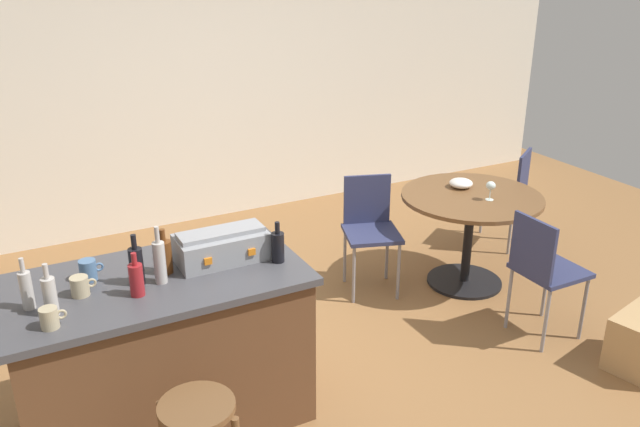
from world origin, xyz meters
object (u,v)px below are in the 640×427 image
bottle_5 (278,246)px  toolbox (222,246)px  dining_table (470,216)px  bottle_4 (136,265)px  folding_chair_left (507,190)px  wine_glass (491,186)px  bottle_6 (164,256)px  folding_chair_far (543,266)px  bottle_3 (26,289)px  folding_chair_near (370,225)px  cup_2 (50,318)px  serving_bowl (461,183)px  cup_0 (88,270)px  bottle_2 (50,295)px  bottle_0 (136,279)px  bottle_1 (160,261)px  kitchen_island (163,352)px  cup_1 (80,286)px

bottle_5 → toolbox: bearing=149.2°
dining_table → bottle_4: bottle_4 is taller
folding_chair_left → wine_glass: (-0.72, -0.56, 0.33)m
toolbox → bottle_6: size_ratio=1.98×
folding_chair_far → wine_glass: (0.11, 0.69, 0.32)m
dining_table → bottle_3: bearing=-169.7°
folding_chair_near → cup_2: 2.63m
folding_chair_left → bottle_6: size_ratio=3.60×
folding_chair_far → folding_chair_left: bearing=56.3°
serving_bowl → dining_table: bearing=-100.2°
bottle_4 → cup_0: bottle_4 is taller
dining_table → bottle_2: size_ratio=4.11×
folding_chair_left → bottle_3: bottle_3 is taller
folding_chair_left → serving_bowl: (-0.73, -0.25, 0.26)m
bottle_0 → bottle_2: 0.39m
folding_chair_near → bottle_6: bearing=-155.2°
bottle_1 → serving_bowl: (2.54, 0.77, -0.24)m
folding_chair_left → bottle_0: size_ratio=3.89×
bottle_4 → cup_2: (-0.44, -0.23, -0.05)m
bottle_4 → wine_glass: (2.66, 0.42, -0.16)m
cup_2 → bottle_4: bearing=27.9°
kitchen_island → serving_bowl: size_ratio=8.44×
toolbox → bottle_2: size_ratio=1.86×
bottle_1 → bottle_6: 0.11m
cup_2 → dining_table: bearing=14.6°
folding_chair_near → cup_0: bearing=-161.5°
folding_chair_left → bottle_1: bottle_1 is taller
kitchen_island → bottle_6: 0.55m
bottle_6 → folding_chair_left: bearing=16.0°
serving_bowl → bottle_6: bearing=-164.9°
bottle_0 → bottle_3: size_ratio=0.87×
bottle_6 → cup_1: (-0.43, -0.05, -0.04)m
folding_chair_near → cup_1: cup_1 is taller
bottle_3 → folding_chair_far: bearing=-4.9°
toolbox → serving_bowl: size_ratio=2.67×
bottle_2 → bottle_4: 0.43m
cup_2 → wine_glass: cup_2 is taller
cup_2 → serving_bowl: 3.24m
dining_table → bottle_6: bottle_6 is taller
bottle_0 → bottle_6: bottle_6 is taller
bottle_4 → bottle_5: (0.73, -0.09, -0.02)m
folding_chair_far → toolbox: (-2.08, 0.33, 0.46)m
dining_table → toolbox: (-2.15, -0.50, 0.41)m
folding_chair_near → bottle_4: 2.15m
folding_chair_left → wine_glass: wine_glass is taller
wine_glass → bottle_3: bearing=-172.3°
folding_chair_left → bottle_5: 2.90m
bottle_2 → serving_bowl: 3.19m
bottle_2 → cup_0: 0.35m
bottle_1 → folding_chair_near: bearing=26.7°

